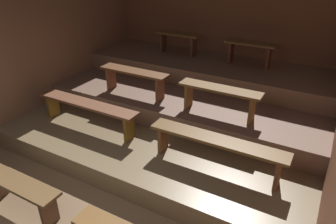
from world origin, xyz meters
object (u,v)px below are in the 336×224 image
Objects in this scene: bench_lower_left at (87,107)px; bench_upper_right at (250,49)px; bench_middle_left at (134,76)px; bench_upper_left at (178,39)px; bench_lower_right at (217,144)px; bench_floor_left at (20,189)px; bench_middle_right at (220,94)px.

bench_lower_left is 1.96× the size of bench_upper_right.
bench_upper_left reaches higher than bench_middle_left.
bench_upper_right is at bearing 97.94° from bench_lower_right.
bench_lower_right is at bearing -82.06° from bench_upper_right.
bench_upper_right is at bearing 0.00° from bench_upper_left.
bench_upper_right is (1.55, 4.06, 0.95)m from bench_floor_left.
bench_middle_right reaches higher than bench_lower_right.
bench_floor_left is at bearing -110.91° from bench_upper_right.
bench_upper_left is at bearing 134.20° from bench_middle_right.
bench_upper_right reaches higher than bench_lower_right.
bench_middle_left reaches higher than bench_lower_left.
bench_middle_left is 1.35× the size of bench_upper_right.
bench_lower_left is at bearing -154.94° from bench_middle_right.
bench_middle_left is 1.57m from bench_middle_right.
bench_middle_right is at bearing 0.00° from bench_middle_left.
bench_lower_right is (1.89, 1.60, 0.34)m from bench_floor_left.
bench_middle_left is at bearing -90.91° from bench_upper_left.
bench_middle_left is at bearing 180.00° from bench_middle_right.
bench_middle_left is at bearing -134.20° from bench_upper_right.
bench_lower_right is at bearing -25.06° from bench_middle_left.
bench_lower_left is 2.10m from bench_middle_right.
bench_middle_right is at bearing 109.88° from bench_lower_right.
bench_lower_right is at bearing 0.00° from bench_lower_left.
bench_upper_right is (1.51, 0.00, 0.00)m from bench_upper_left.
bench_lower_right is at bearing 40.09° from bench_floor_left.
bench_lower_left is at bearing -109.88° from bench_middle_left.
bench_upper_left is at bearing 89.49° from bench_floor_left.
bench_upper_left is 1.51m from bench_upper_right.
bench_upper_right is (1.86, 2.46, 0.60)m from bench_lower_left.
bench_lower_right reaches higher than bench_floor_left.
bench_middle_right is (1.58, 2.48, 0.64)m from bench_floor_left.
bench_upper_left is (0.04, 4.06, 0.95)m from bench_floor_left.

